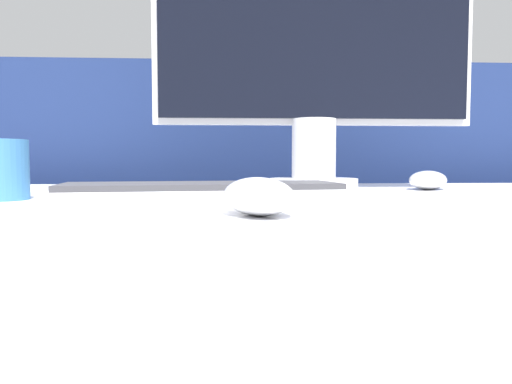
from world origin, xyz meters
The scene contains 5 objects.
partition_panel centered at (0.00, 0.57, 0.51)m, with size 5.00×0.03×1.03m.
computer_mouse_near centered at (-0.08, -0.23, 0.74)m, with size 0.09×0.13×0.04m.
keyboard centered at (-0.14, -0.04, 0.73)m, with size 0.41×0.19×0.02m.
monitor centered at (0.06, 0.22, 1.03)m, with size 0.61×0.17×0.57m.
computer_mouse_far centered at (0.27, 0.18, 0.74)m, with size 0.11×0.13×0.04m.
Camera 1 is at (-0.11, -0.73, 0.77)m, focal length 35.00 mm.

